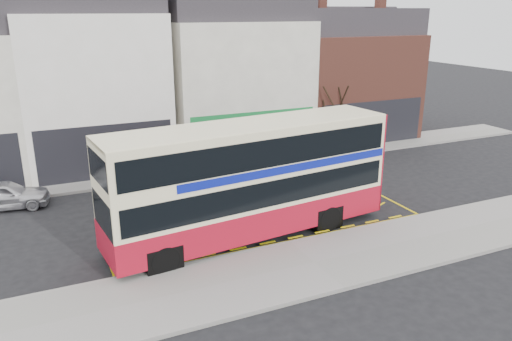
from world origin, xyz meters
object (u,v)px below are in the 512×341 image
double_decker_bus (251,179)px  street_tree_right (333,94)px  car_grey (239,168)px  car_white (318,151)px  bus_stop_post (176,224)px  car_silver (4,195)px

double_decker_bus → street_tree_right: 14.17m
car_grey → car_white: bearing=-64.8°
double_decker_bus → bus_stop_post: (-3.63, -1.52, -0.77)m
car_grey → car_silver: bearing=100.3°
bus_stop_post → street_tree_right: street_tree_right is taller
street_tree_right → car_white: bearing=-143.3°
bus_stop_post → street_tree_right: (13.80, 11.29, 2.16)m
street_tree_right → double_decker_bus: bearing=-136.2°
double_decker_bus → bus_stop_post: bearing=-163.5°
car_silver → car_white: car_silver is taller
car_silver → car_white: size_ratio=0.89×
car_white → double_decker_bus: bearing=153.9°
car_grey → street_tree_right: bearing=-58.2°
double_decker_bus → car_white: (8.31, 8.38, -1.90)m
car_silver → car_grey: 12.04m
double_decker_bus → car_white: 11.95m
car_silver → car_grey: (12.03, -0.56, -0.06)m
car_grey → car_white: size_ratio=0.84×
car_grey → car_white: car_white is taller
car_grey → double_decker_bus: bearing=174.5°
car_grey → street_tree_right: street_tree_right is taller
bus_stop_post → street_tree_right: bearing=39.2°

